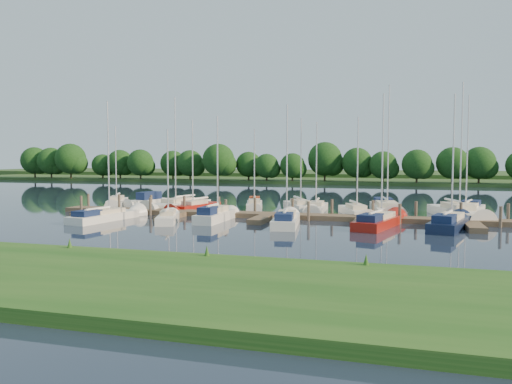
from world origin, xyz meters
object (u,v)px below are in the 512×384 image
(dock, at_px, (268,216))
(sailboat_n_5, at_px, (300,208))
(motorboat, at_px, (148,202))
(sailboat_s_2, at_px, (216,217))
(sailboat_n_0, at_px, (117,203))

(dock, relative_size, sailboat_n_5, 4.27)
(motorboat, relative_size, sailboat_s_2, 0.63)
(dock, relative_size, sailboat_n_0, 4.51)
(sailboat_s_2, bearing_deg, motorboat, 139.49)
(sailboat_n_0, distance_m, sailboat_s_2, 17.31)
(dock, xyz_separation_m, sailboat_n_0, (-18.44, 6.29, 0.08))
(dock, distance_m, sailboat_s_2, 4.61)
(dock, relative_size, sailboat_s_2, 4.43)
(dock, distance_m, sailboat_n_0, 19.48)
(sailboat_n_0, distance_m, motorboat, 3.29)
(dock, height_order, sailboat_s_2, sailboat_s_2)
(sailboat_n_0, bearing_deg, sailboat_s_2, 124.55)
(dock, distance_m, sailboat_n_5, 7.33)
(dock, bearing_deg, sailboat_n_5, 79.10)
(sailboat_n_0, relative_size, motorboat, 1.57)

